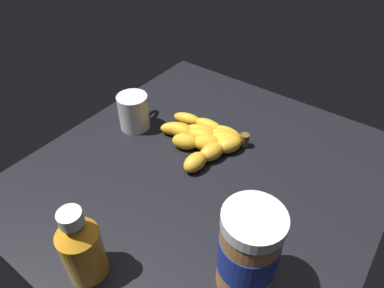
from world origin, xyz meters
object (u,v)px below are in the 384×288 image
banana_bunch (206,138)px  honey_bottle (81,246)px  peanut_butter_jar (248,251)px  coffee_mug (134,111)px

banana_bunch → honey_bottle: (-36.39, -2.61, 4.75)cm
peanut_butter_jar → honey_bottle: (-13.06, 20.56, -1.49)cm
banana_bunch → coffee_mug: bearing=104.7°
honey_bottle → coffee_mug: honey_bottle is taller
honey_bottle → peanut_butter_jar: bearing=-57.6°
honey_bottle → coffee_mug: bearing=32.3°
banana_bunch → honey_bottle: honey_bottle is taller
banana_bunch → coffee_mug: coffee_mug is taller
peanut_butter_jar → honey_bottle: bearing=122.4°
banana_bunch → honey_bottle: bearing=-175.9°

